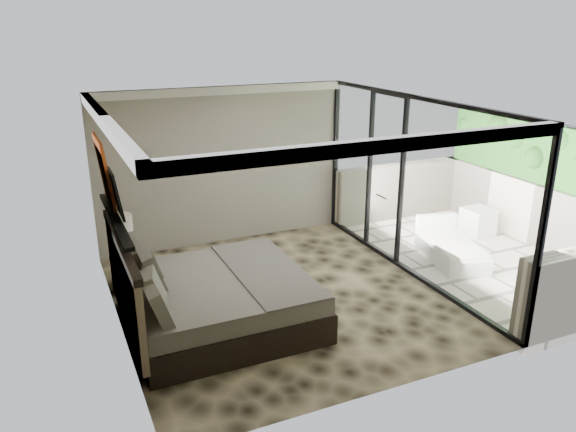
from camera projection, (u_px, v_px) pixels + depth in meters
name	position (u px, v px, depth m)	size (l,w,h in m)	color
floor	(279.00, 297.00, 8.23)	(5.00, 5.00, 0.00)	black
ceiling	(278.00, 105.00, 7.32)	(4.50, 5.00, 0.02)	silver
back_wall	(223.00, 167.00, 9.92)	(4.50, 0.02, 2.80)	gray
left_wall	(112.00, 230.00, 6.91)	(0.02, 5.00, 2.80)	gray
glass_wall	(413.00, 188.00, 8.64)	(0.08, 5.00, 2.80)	white
terrace_slab	(478.00, 259.00, 9.70)	(3.00, 5.00, 0.12)	beige
parapet_far	(541.00, 215.00, 10.02)	(0.30, 5.00, 1.10)	beige
foliage_hedge	(550.00, 155.00, 9.66)	(0.36, 4.60, 1.10)	#25651F
picture_ledge	(115.00, 219.00, 6.98)	(0.12, 2.20, 0.05)	black
bed	(212.00, 299.00, 7.36)	(2.40, 2.32, 1.33)	black
nightstand	(128.00, 274.00, 8.43)	(0.46, 0.46, 0.46)	black
table_lamp	(121.00, 230.00, 8.24)	(0.35, 0.35, 0.64)	black
abstract_canvas	(104.00, 172.00, 7.30)	(0.04, 0.90, 0.90)	#B6320F
framed_print	(116.00, 194.00, 6.89)	(0.03, 0.50, 0.60)	black
ottoman	(478.00, 221.00, 10.59)	(0.51, 0.51, 0.51)	silver
lounger	(450.00, 249.00, 9.52)	(1.09, 1.62, 0.58)	silver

